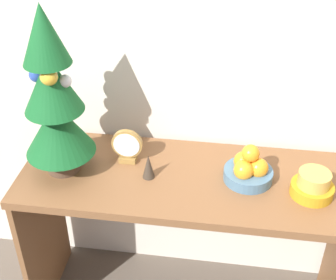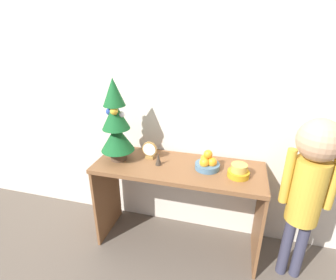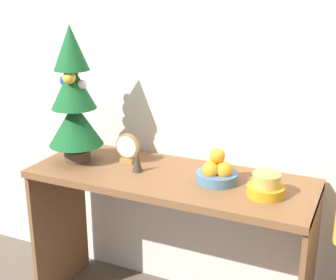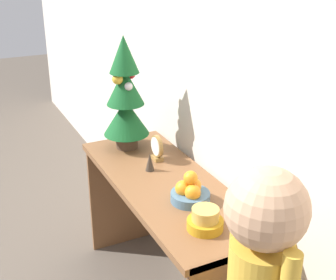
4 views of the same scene
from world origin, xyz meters
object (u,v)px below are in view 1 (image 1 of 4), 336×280
(mini_tree, at_px, (53,98))
(fruit_bowl, at_px, (248,169))
(singing_bowl, at_px, (313,185))
(desk_clock, at_px, (127,146))
(figurine, at_px, (148,166))

(mini_tree, height_order, fruit_bowl, mini_tree)
(fruit_bowl, xyz_separation_m, singing_bowl, (0.21, -0.05, -0.01))
(fruit_bowl, relative_size, singing_bowl, 1.19)
(singing_bowl, xyz_separation_m, desk_clock, (-0.63, 0.09, 0.03))
(figurine, bearing_deg, desk_clock, 138.91)
(fruit_bowl, bearing_deg, singing_bowl, -13.12)
(mini_tree, height_order, singing_bowl, mini_tree)
(mini_tree, relative_size, desk_clock, 4.55)
(mini_tree, distance_m, desk_clock, 0.31)
(desk_clock, bearing_deg, figurine, -41.09)
(figurine, bearing_deg, singing_bowl, -1.56)
(mini_tree, relative_size, figurine, 6.54)
(fruit_bowl, xyz_separation_m, figurine, (-0.34, -0.03, 0.00))
(singing_bowl, height_order, figurine, figurine)
(fruit_bowl, height_order, desk_clock, fruit_bowl)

